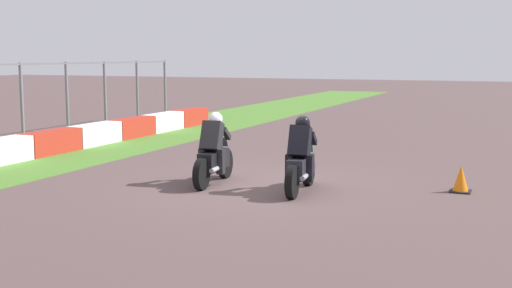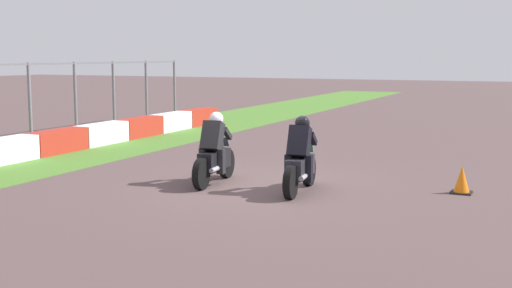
# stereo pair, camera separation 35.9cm
# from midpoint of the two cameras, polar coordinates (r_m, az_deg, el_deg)

# --- Properties ---
(ground_plane) EXTENTS (120.00, 120.00, 0.00)m
(ground_plane) POSITION_cam_midpoint_polar(r_m,az_deg,el_deg) (13.81, -0.47, -3.64)
(ground_plane) COLOR brown
(grass_verge) EXTENTS (72.00, 4.29, 0.02)m
(grass_verge) POSITION_cam_midpoint_polar(r_m,az_deg,el_deg) (17.62, -21.42, -1.69)
(grass_verge) COLOR #4C7E2D
(grass_verge) RESTS_ON ground_plane
(rider_lane_a) EXTENTS (2.04, 0.56, 1.51)m
(rider_lane_a) POSITION_cam_midpoint_polar(r_m,az_deg,el_deg) (13.20, 3.08, -1.44)
(rider_lane_a) COLOR black
(rider_lane_a) RESTS_ON ground_plane
(rider_lane_b) EXTENTS (2.04, 0.56, 1.51)m
(rider_lane_b) POSITION_cam_midpoint_polar(r_m,az_deg,el_deg) (14.05, -4.36, -0.89)
(rider_lane_b) COLOR black
(rider_lane_b) RESTS_ON ground_plane
(traffic_cone) EXTENTS (0.40, 0.40, 0.54)m
(traffic_cone) POSITION_cam_midpoint_polar(r_m,az_deg,el_deg) (13.76, 16.37, -2.94)
(traffic_cone) COLOR black
(traffic_cone) RESTS_ON ground_plane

